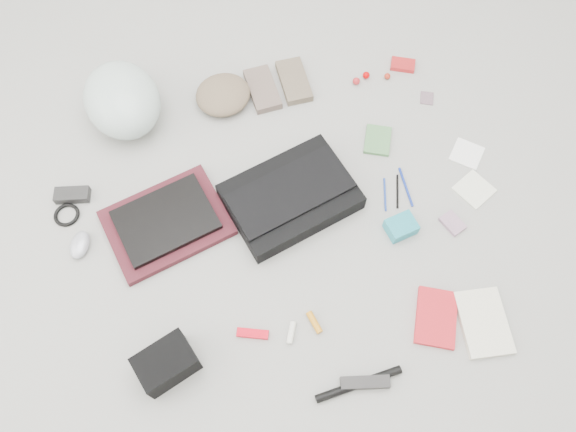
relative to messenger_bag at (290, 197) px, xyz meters
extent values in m
plane|color=gray|center=(-0.03, -0.08, -0.04)|extent=(4.00, 4.00, 0.00)
cube|color=black|center=(0.00, 0.00, 0.00)|extent=(0.51, 0.42, 0.07)
cube|color=black|center=(0.00, 0.00, 0.04)|extent=(0.46, 0.31, 0.01)
cube|color=#45151D|center=(-0.44, 0.00, -0.02)|extent=(0.47, 0.41, 0.03)
cube|color=black|center=(-0.44, 0.00, 0.00)|extent=(0.38, 0.32, 0.02)
ellipsoid|color=silver|center=(-0.53, 0.49, 0.07)|extent=(0.35, 0.40, 0.21)
ellipsoid|color=brown|center=(-0.16, 0.49, 0.00)|extent=(0.27, 0.26, 0.08)
cube|color=#68574E|center=(0.00, 0.50, -0.02)|extent=(0.12, 0.21, 0.03)
cube|color=brown|center=(0.13, 0.51, -0.02)|extent=(0.11, 0.21, 0.03)
cube|color=black|center=(-0.76, 0.18, -0.02)|extent=(0.13, 0.07, 0.03)
torus|color=black|center=(-0.79, 0.11, -0.03)|extent=(0.11, 0.11, 0.01)
ellipsoid|color=#9EA0AC|center=(-0.74, -0.02, -0.02)|extent=(0.09, 0.12, 0.04)
cube|color=black|center=(-0.49, -0.49, 0.02)|extent=(0.21, 0.18, 0.11)
cube|color=red|center=(-0.22, -0.44, -0.03)|extent=(0.11, 0.06, 0.02)
cylinder|color=silver|center=(-0.10, -0.47, -0.03)|extent=(0.05, 0.07, 0.02)
cylinder|color=#C77A14|center=(-0.02, -0.45, -0.03)|extent=(0.04, 0.08, 0.02)
cube|color=black|center=(0.09, -0.67, -0.02)|extent=(0.16, 0.06, 0.03)
cylinder|color=black|center=(0.07, -0.67, -0.02)|extent=(0.28, 0.06, 0.03)
cube|color=red|center=(0.37, -0.52, -0.03)|extent=(0.19, 0.23, 0.02)
cube|color=beige|center=(0.52, -0.57, -0.02)|extent=(0.16, 0.23, 0.02)
cube|color=#447342|center=(0.38, 0.18, -0.03)|extent=(0.13, 0.15, 0.01)
cylinder|color=navy|center=(0.34, -0.05, -0.03)|extent=(0.04, 0.13, 0.01)
cylinder|color=black|center=(0.39, -0.04, -0.03)|extent=(0.05, 0.13, 0.01)
cylinder|color=navy|center=(0.42, -0.03, -0.03)|extent=(0.01, 0.16, 0.01)
cube|color=teal|center=(0.35, -0.19, -0.01)|extent=(0.11, 0.10, 0.05)
cube|color=#A17994|center=(0.54, -0.21, -0.03)|extent=(0.09, 0.10, 0.02)
cube|color=white|center=(0.69, 0.05, -0.03)|extent=(0.15, 0.15, 0.01)
cube|color=silver|center=(0.66, -0.09, -0.03)|extent=(0.16, 0.16, 0.01)
sphere|color=#A31C20|center=(0.37, 0.46, -0.02)|extent=(0.03, 0.03, 0.03)
sphere|color=#BF0102|center=(0.42, 0.48, -0.02)|extent=(0.03, 0.03, 0.03)
sphere|color=maroon|center=(0.50, 0.46, -0.02)|extent=(0.03, 0.03, 0.02)
cube|color=#B41F21|center=(0.58, 0.51, -0.03)|extent=(0.11, 0.09, 0.02)
cube|color=#725965|center=(0.62, 0.33, -0.03)|extent=(0.07, 0.07, 0.00)
camera|label=1|loc=(-0.20, -0.89, 1.76)|focal=35.00mm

